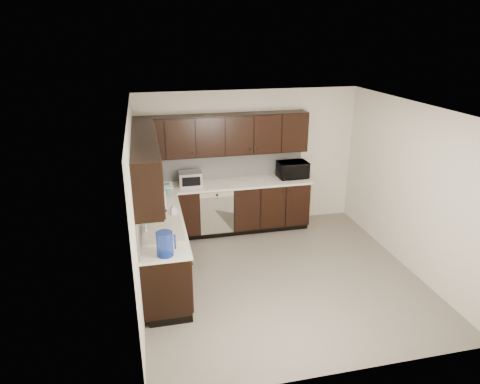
% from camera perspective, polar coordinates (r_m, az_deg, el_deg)
% --- Properties ---
extents(floor, '(4.00, 4.00, 0.00)m').
position_cam_1_polar(floor, '(6.56, 5.34, -11.08)').
color(floor, gray).
rests_on(floor, ground).
extents(ceiling, '(4.00, 4.00, 0.00)m').
position_cam_1_polar(ceiling, '(5.66, 6.19, 10.99)').
color(ceiling, white).
rests_on(ceiling, wall_back).
extents(wall_back, '(4.00, 0.02, 2.50)m').
position_cam_1_polar(wall_back, '(7.81, 1.16, 4.39)').
color(wall_back, silver).
rests_on(wall_back, floor).
extents(wall_left, '(0.02, 4.00, 2.50)m').
position_cam_1_polar(wall_left, '(5.72, -13.68, -2.47)').
color(wall_left, silver).
rests_on(wall_left, floor).
extents(wall_right, '(0.02, 4.00, 2.50)m').
position_cam_1_polar(wall_right, '(6.87, 21.79, 0.55)').
color(wall_right, silver).
rests_on(wall_right, floor).
extents(wall_front, '(4.00, 0.02, 2.50)m').
position_cam_1_polar(wall_front, '(4.34, 14.12, -10.35)').
color(wall_front, silver).
rests_on(wall_front, floor).
extents(lower_cabinets, '(3.00, 2.80, 0.90)m').
position_cam_1_polar(lower_cabinets, '(7.11, -5.08, -4.59)').
color(lower_cabinets, black).
rests_on(lower_cabinets, floor).
extents(countertop, '(3.03, 2.83, 0.04)m').
position_cam_1_polar(countertop, '(6.91, -5.22, -0.80)').
color(countertop, white).
rests_on(countertop, lower_cabinets).
extents(backsplash, '(3.00, 2.80, 0.48)m').
position_cam_1_polar(backsplash, '(7.00, -7.23, 1.66)').
color(backsplash, silver).
rests_on(backsplash, countertop).
extents(upper_cabinets, '(3.00, 2.80, 0.70)m').
position_cam_1_polar(upper_cabinets, '(6.73, -6.37, 6.18)').
color(upper_cabinets, black).
rests_on(upper_cabinets, wall_back).
extents(dishwasher, '(0.58, 0.04, 0.78)m').
position_cam_1_polar(dishwasher, '(7.37, -3.08, -2.47)').
color(dishwasher, beige).
rests_on(dishwasher, lower_cabinets).
extents(sink, '(0.54, 0.82, 0.42)m').
position_cam_1_polar(sink, '(5.86, -10.25, -5.60)').
color(sink, beige).
rests_on(sink, countertop).
extents(microwave, '(0.55, 0.38, 0.29)m').
position_cam_1_polar(microwave, '(7.81, 7.02, 2.97)').
color(microwave, black).
rests_on(microwave, countertop).
extents(soap_bottle_a, '(0.09, 0.09, 0.17)m').
position_cam_1_polar(soap_bottle_a, '(6.28, -8.87, -2.20)').
color(soap_bottle_a, gray).
rests_on(soap_bottle_a, countertop).
extents(soap_bottle_b, '(0.12, 0.12, 0.27)m').
position_cam_1_polar(soap_bottle_b, '(6.38, -12.14, -1.56)').
color(soap_bottle_b, gray).
rests_on(soap_bottle_b, countertop).
extents(toaster_oven, '(0.39, 0.30, 0.24)m').
position_cam_1_polar(toaster_oven, '(7.39, -6.64, 1.76)').
color(toaster_oven, '#B9B9BB').
rests_on(toaster_oven, countertop).
extents(storage_bin, '(0.46, 0.38, 0.16)m').
position_cam_1_polar(storage_bin, '(7.06, -10.71, 0.24)').
color(storage_bin, white).
rests_on(storage_bin, countertop).
extents(blue_pitcher, '(0.24, 0.24, 0.30)m').
position_cam_1_polar(blue_pitcher, '(5.15, -10.00, -6.84)').
color(blue_pitcher, navy).
rests_on(blue_pitcher, countertop).
extents(teal_tumbler, '(0.09, 0.09, 0.18)m').
position_cam_1_polar(teal_tumbler, '(7.06, -9.63, 0.40)').
color(teal_tumbler, '#0C8C79').
rests_on(teal_tumbler, countertop).
extents(paper_towel_roll, '(0.14, 0.14, 0.26)m').
position_cam_1_polar(paper_towel_roll, '(6.54, -10.37, -0.93)').
color(paper_towel_roll, white).
rests_on(paper_towel_roll, countertop).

